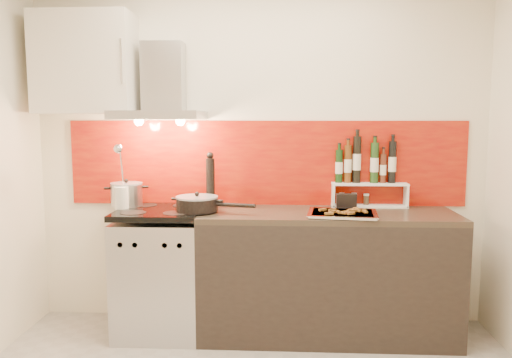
# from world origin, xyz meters

# --- Properties ---
(back_wall) EXTENTS (3.40, 0.02, 2.60)m
(back_wall) POSITION_xyz_m (0.00, 1.40, 1.30)
(back_wall) COLOR silver
(back_wall) RESTS_ON ground
(backsplash) EXTENTS (3.00, 0.02, 0.64)m
(backsplash) POSITION_xyz_m (0.05, 1.39, 1.22)
(backsplash) COLOR #890707
(backsplash) RESTS_ON back_wall
(range_stove) EXTENTS (0.60, 0.60, 0.91)m
(range_stove) POSITION_xyz_m (-0.70, 1.10, 0.44)
(range_stove) COLOR #B7B7BA
(range_stove) RESTS_ON ground
(counter) EXTENTS (1.80, 0.60, 0.90)m
(counter) POSITION_xyz_m (0.50, 1.10, 0.45)
(counter) COLOR black
(counter) RESTS_ON ground
(range_hood) EXTENTS (0.62, 0.50, 0.61)m
(range_hood) POSITION_xyz_m (-0.70, 1.24, 1.74)
(range_hood) COLOR #B7B7BA
(range_hood) RESTS_ON back_wall
(upper_cabinet) EXTENTS (0.70, 0.35, 0.72)m
(upper_cabinet) POSITION_xyz_m (-1.25, 1.22, 1.95)
(upper_cabinet) COLOR beige
(upper_cabinet) RESTS_ON back_wall
(stock_pot) EXTENTS (0.23, 0.23, 0.20)m
(stock_pot) POSITION_xyz_m (-0.98, 1.23, 1.00)
(stock_pot) COLOR #B7B7BA
(stock_pot) RESTS_ON range_stove
(saute_pan) EXTENTS (0.57, 0.30, 0.14)m
(saute_pan) POSITION_xyz_m (-0.41, 1.04, 0.96)
(saute_pan) COLOR black
(saute_pan) RESTS_ON range_stove
(utensil_jar) EXTENTS (0.10, 0.15, 0.48)m
(utensil_jar) POSITION_xyz_m (-0.98, 1.10, 1.04)
(utensil_jar) COLOR silver
(utensil_jar) RESTS_ON range_stove
(pepper_mill) EXTENTS (0.06, 0.06, 0.41)m
(pepper_mill) POSITION_xyz_m (-0.35, 1.22, 1.10)
(pepper_mill) COLOR black
(pepper_mill) RESTS_ON counter
(step_shelf) EXTENTS (0.56, 0.15, 0.53)m
(step_shelf) POSITION_xyz_m (0.80, 1.34, 1.13)
(step_shelf) COLOR white
(step_shelf) RESTS_ON counter
(caddy_box) EXTENTS (0.14, 0.07, 0.12)m
(caddy_box) POSITION_xyz_m (0.64, 1.16, 0.96)
(caddy_box) COLOR black
(caddy_box) RESTS_ON counter
(baking_tray) EXTENTS (0.50, 0.41, 0.03)m
(baking_tray) POSITION_xyz_m (0.59, 0.98, 0.92)
(baking_tray) COLOR silver
(baking_tray) RESTS_ON counter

